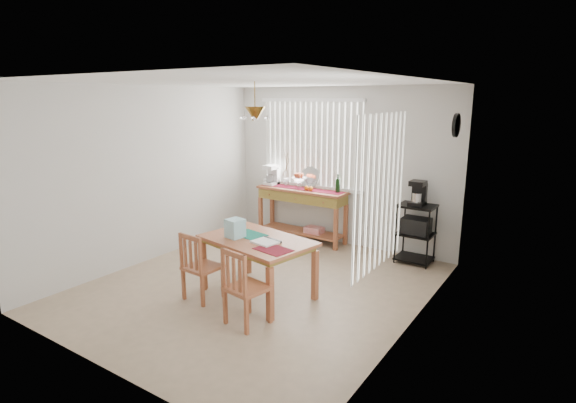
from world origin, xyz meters
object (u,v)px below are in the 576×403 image
Objects in this scene: cart_items at (418,194)px; sideboard at (302,202)px; dining_table at (257,245)px; chair_left at (200,267)px; wire_cart at (416,228)px; chair_right at (245,288)px.

sideboard is at bearing -179.83° from cart_items.
dining_table is 0.74m from chair_left.
chair_left is at bearing -133.66° from dining_table.
chair_left is at bearing -123.05° from cart_items.
cart_items is at bearing 90.00° from wire_cart.
wire_cart is at bearing 56.86° from chair_left.
chair_right is (0.36, -0.70, -0.21)m from dining_table.
chair_left is 0.98× the size of chair_right.
chair_right is (0.85, -0.20, 0.01)m from chair_left.
chair_left is (-1.76, -2.70, -0.11)m from wire_cart.
dining_table is 0.82m from chair_right.
sideboard is 2.31m from dining_table.
wire_cart is at bearing 59.75° from dining_table.
wire_cart is (1.98, -0.00, -0.15)m from sideboard.
sideboard is 1.81× the size of wire_cart.
wire_cart is 1.04× the size of chair_left.
cart_items reaches higher than chair_right.
wire_cart reaches higher than chair_left.
sideboard is at bearing 179.90° from wire_cart.
sideboard is at bearing 94.67° from chair_left.
chair_left is at bearing 166.85° from chair_right.
wire_cart reaches higher than chair_right.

